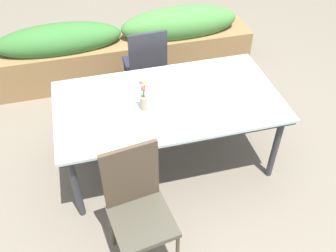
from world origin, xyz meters
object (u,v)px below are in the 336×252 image
at_px(dining_table, 168,105).
at_px(chair_far_side, 146,63).
at_px(flower_vase, 144,98).
at_px(chair_near_left, 138,204).
at_px(planter_box, 124,48).

distance_m(dining_table, chair_far_side, 0.86).
bearing_deg(dining_table, chair_far_side, 90.78).
distance_m(dining_table, flower_vase, 0.28).
bearing_deg(chair_near_left, dining_table, -125.39).
bearing_deg(flower_vase, planter_box, 87.60).
distance_m(chair_far_side, planter_box, 0.70).
height_order(dining_table, chair_far_side, chair_far_side).
distance_m(chair_near_left, flower_vase, 0.86).
xyz_separation_m(chair_near_left, planter_box, (0.29, 2.37, -0.18)).
relative_size(dining_table, chair_near_left, 1.88).
bearing_deg(chair_near_left, planter_box, -105.08).
bearing_deg(planter_box, dining_table, -84.37).
distance_m(chair_far_side, chair_near_left, 1.76).
xyz_separation_m(flower_vase, planter_box, (0.07, 1.58, -0.46)).
distance_m(chair_near_left, planter_box, 2.39).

